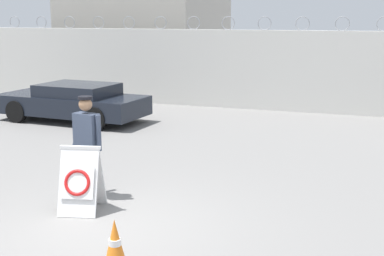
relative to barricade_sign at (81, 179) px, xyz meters
name	(u,v)px	position (x,y,z in m)	size (l,w,h in m)	color
ground_plane	(103,227)	(0.67, -0.51, -0.55)	(90.00, 90.00, 0.00)	gray
perimeter_wall	(263,70)	(0.67, 10.64, 0.81)	(36.00, 0.30, 3.14)	silver
building_block	(148,37)	(-6.00, 15.95, 1.65)	(6.18, 6.50, 4.39)	#B2ADA3
barricade_sign	(81,179)	(0.00, 0.00, 0.00)	(0.79, 0.88, 1.10)	white
security_guard	(87,141)	(-0.25, 0.66, 0.47)	(0.64, 0.48, 1.81)	black
traffic_cone_near	(115,246)	(1.55, -1.75, -0.19)	(0.37, 0.37, 0.71)	orange
parked_car_front_coupe	(73,102)	(-4.29, 6.61, 0.05)	(4.65, 2.15, 1.15)	black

